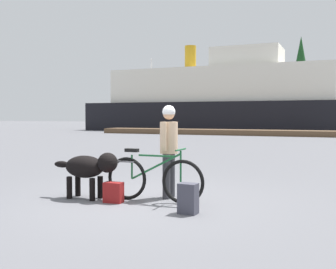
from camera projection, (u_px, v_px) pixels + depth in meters
ground_plane at (137, 201)px, 7.20m from camera, size 160.00×160.00×0.00m
bicycle at (153, 179)px, 7.12m from camera, size 1.81×0.44×0.93m
person_cyclist at (169, 143)px, 7.45m from camera, size 0.32×0.53×1.67m
dog at (89, 167)px, 7.38m from camera, size 1.31×0.47×0.84m
backpack at (188, 199)px, 6.26m from camera, size 0.29×0.22×0.46m
handbag_pannier at (113, 192)px, 7.07m from camera, size 0.33×0.20×0.35m
dock_pier at (212, 132)px, 32.25m from camera, size 18.13×2.23×0.40m
ferry_boat at (222, 101)px, 39.74m from camera, size 25.70×7.48×8.30m
sailboat_moored at (151, 125)px, 42.16m from camera, size 7.36×2.06×7.19m
pine_tree_far_left at (213, 83)px, 60.69m from camera, size 3.03×3.03×9.61m
pine_tree_center at (301, 72)px, 53.28m from camera, size 3.33×3.33×11.63m
pine_tree_mid_back at (260, 78)px, 64.30m from camera, size 3.45×3.45×11.92m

